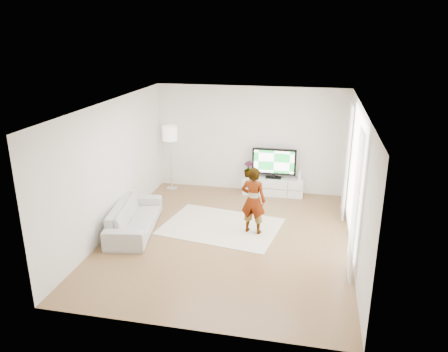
% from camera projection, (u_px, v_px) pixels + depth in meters
% --- Properties ---
extents(floor, '(6.00, 6.00, 0.00)m').
position_uv_depth(floor, '(227.00, 238.00, 9.18)').
color(floor, '#8C613F').
rests_on(floor, ground).
extents(ceiling, '(6.00, 6.00, 0.00)m').
position_uv_depth(ceiling, '(228.00, 105.00, 8.28)').
color(ceiling, white).
rests_on(ceiling, wall_back).
extents(wall_left, '(0.02, 6.00, 2.80)m').
position_uv_depth(wall_left, '(112.00, 167.00, 9.22)').
color(wall_left, silver).
rests_on(wall_left, floor).
extents(wall_right, '(0.02, 6.00, 2.80)m').
position_uv_depth(wall_right, '(357.00, 184.00, 8.25)').
color(wall_right, silver).
rests_on(wall_right, floor).
extents(wall_back, '(5.00, 0.02, 2.80)m').
position_uv_depth(wall_back, '(250.00, 140.00, 11.51)').
color(wall_back, silver).
rests_on(wall_back, floor).
extents(wall_front, '(5.00, 0.02, 2.80)m').
position_uv_depth(wall_front, '(184.00, 244.00, 5.95)').
color(wall_front, silver).
rests_on(wall_front, floor).
extents(window, '(0.01, 2.60, 2.50)m').
position_uv_depth(window, '(355.00, 176.00, 8.51)').
color(window, white).
rests_on(window, wall_right).
extents(curtain_near, '(0.04, 0.70, 2.60)m').
position_uv_depth(curtain_near, '(355.00, 206.00, 7.35)').
color(curtain_near, white).
rests_on(curtain_near, floor).
extents(curtain_far, '(0.04, 0.70, 2.60)m').
position_uv_depth(curtain_far, '(347.00, 162.00, 9.76)').
color(curtain_far, white).
rests_on(curtain_far, floor).
extents(media_console, '(1.58, 0.45, 0.45)m').
position_uv_depth(media_console, '(273.00, 186.00, 11.54)').
color(media_console, white).
rests_on(media_console, floor).
extents(television, '(1.14, 0.22, 0.80)m').
position_uv_depth(television, '(274.00, 162.00, 11.36)').
color(television, black).
rests_on(television, media_console).
extents(game_console, '(0.08, 0.17, 0.23)m').
position_uv_depth(game_console, '(300.00, 176.00, 11.30)').
color(game_console, white).
rests_on(game_console, media_console).
extents(potted_plant, '(0.26, 0.26, 0.42)m').
position_uv_depth(potted_plant, '(248.00, 169.00, 11.53)').
color(potted_plant, '#3F7238').
rests_on(potted_plant, media_console).
extents(rug, '(2.75, 2.17, 0.01)m').
position_uv_depth(rug, '(221.00, 226.00, 9.71)').
color(rug, beige).
rests_on(rug, floor).
extents(player, '(0.58, 0.43, 1.46)m').
position_uv_depth(player, '(253.00, 200.00, 9.21)').
color(player, '#334772').
rests_on(player, rug).
extents(sofa, '(1.16, 2.22, 0.62)m').
position_uv_depth(sofa, '(135.00, 217.00, 9.44)').
color(sofa, '#B5B5B0').
rests_on(sofa, floor).
extents(floor_lamp, '(0.39, 0.39, 1.74)m').
position_uv_depth(floor_lamp, '(170.00, 136.00, 11.55)').
color(floor_lamp, silver).
rests_on(floor_lamp, floor).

